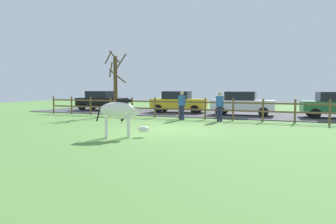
% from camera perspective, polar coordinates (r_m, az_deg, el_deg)
% --- Properties ---
extents(ground_plane, '(60.00, 60.00, 0.00)m').
position_cam_1_polar(ground_plane, '(13.38, -0.05, -3.35)').
color(ground_plane, '#5B8C42').
extents(parking_asphalt, '(28.00, 7.40, 0.05)m').
position_cam_1_polar(parking_asphalt, '(22.21, 9.14, -0.26)').
color(parking_asphalt, '#47474C').
rests_on(parking_asphalt, ground_plane).
extents(paddock_fence, '(21.10, 0.11, 1.25)m').
position_cam_1_polar(paddock_fence, '(18.16, 4.50, 0.92)').
color(paddock_fence, brown).
rests_on(paddock_fence, ground_plane).
extents(bare_tree, '(1.42, 1.48, 4.37)m').
position_cam_1_polar(bare_tree, '(20.78, -9.78, 5.44)').
color(bare_tree, '#513A23').
rests_on(bare_tree, ground_plane).
extents(zebra, '(1.69, 1.26, 1.41)m').
position_cam_1_polar(zebra, '(11.32, -9.00, -0.09)').
color(zebra, white).
rests_on(zebra, ground_plane).
extents(crow_on_grass, '(0.21, 0.10, 0.20)m').
position_cam_1_polar(crow_on_grass, '(16.53, -8.54, -1.48)').
color(crow_on_grass, black).
rests_on(crow_on_grass, ground_plane).
extents(parked_car_yellow, '(4.16, 2.22, 1.56)m').
position_cam_1_polar(parked_car_yellow, '(22.57, 1.96, 1.94)').
color(parked_car_yellow, yellow).
rests_on(parked_car_yellow, parking_asphalt).
extents(parked_car_white, '(4.06, 2.00, 1.56)m').
position_cam_1_polar(parked_car_white, '(20.73, 13.68, 1.61)').
color(parked_car_white, white).
rests_on(parked_car_white, parking_asphalt).
extents(parked_car_black, '(4.08, 2.05, 1.56)m').
position_cam_1_polar(parked_car_black, '(25.58, -12.30, 2.13)').
color(parked_car_black, black).
rests_on(parked_car_black, parking_asphalt).
extents(visitor_left_of_tree, '(0.41, 0.31, 1.64)m').
position_cam_1_polar(visitor_left_of_tree, '(17.01, 9.62, 1.31)').
color(visitor_left_of_tree, '#232847').
rests_on(visitor_left_of_tree, ground_plane).
extents(visitor_right_of_tree, '(0.41, 0.31, 1.64)m').
position_cam_1_polar(visitor_right_of_tree, '(17.62, 2.60, 1.47)').
color(visitor_right_of_tree, '#232847').
rests_on(visitor_right_of_tree, ground_plane).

